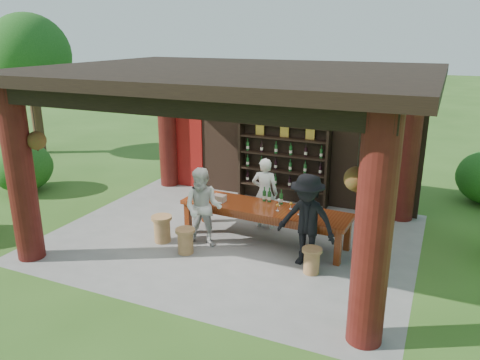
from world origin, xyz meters
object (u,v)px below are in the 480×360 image
at_px(stool_near_left, 185,240).
at_px(guest_man, 307,220).
at_px(stool_near_right, 312,260).
at_px(guest_woman, 203,208).
at_px(stool_far_left, 162,228).
at_px(host, 265,193).
at_px(tasting_table, 265,212).
at_px(napkin_basket, 219,198).
at_px(wine_shelf, 283,164).

xyz_separation_m(stool_near_left, guest_man, (2.27, 0.51, 0.61)).
height_order(stool_near_right, guest_woman, guest_woman).
height_order(stool_near_left, stool_far_left, stool_far_left).
bearing_deg(host, guest_man, 126.62).
bearing_deg(stool_far_left, guest_woman, 11.53).
relative_size(tasting_table, stool_near_right, 7.47).
bearing_deg(guest_man, host, 143.81).
xyz_separation_m(tasting_table, napkin_basket, (-0.99, -0.08, 0.19)).
bearing_deg(napkin_basket, guest_woman, -94.20).
height_order(tasting_table, stool_far_left, tasting_table).
distance_m(stool_near_left, stool_far_left, 0.75).
bearing_deg(host, stool_near_left, 54.71).
relative_size(wine_shelf, guest_man, 1.32).
xyz_separation_m(wine_shelf, stool_far_left, (-1.49, -3.24, -0.73)).
distance_m(host, guest_man, 1.88).
height_order(stool_near_left, stool_near_right, stool_near_left).
bearing_deg(stool_near_right, tasting_table, 143.70).
bearing_deg(guest_man, wine_shelf, 125.35).
distance_m(stool_far_left, guest_woman, 1.03).
height_order(stool_near_left, napkin_basket, napkin_basket).
bearing_deg(napkin_basket, stool_near_right, -20.63).
height_order(wine_shelf, host, wine_shelf).
distance_m(stool_near_left, host, 2.13).
height_order(stool_near_right, stool_far_left, stool_far_left).
bearing_deg(wine_shelf, guest_woman, -101.28).
height_order(stool_near_left, host, host).
height_order(stool_near_right, guest_man, guest_man).
height_order(wine_shelf, stool_near_right, wine_shelf).
bearing_deg(guest_man, napkin_basket, 173.56).
bearing_deg(guest_woman, stool_near_right, -18.43).
bearing_deg(host, stool_far_left, 35.55).
height_order(guest_man, napkin_basket, guest_man).
bearing_deg(guest_woman, napkin_basket, 72.78).
height_order(wine_shelf, tasting_table, wine_shelf).
relative_size(tasting_table, stool_far_left, 6.36).
height_order(wine_shelf, stool_far_left, wine_shelf).
bearing_deg(stool_far_left, stool_near_left, -20.34).
xyz_separation_m(wine_shelf, guest_woman, (-0.61, -3.06, -0.21)).
xyz_separation_m(wine_shelf, host, (0.16, -1.66, -0.23)).
height_order(wine_shelf, stool_near_left, wine_shelf).
bearing_deg(napkin_basket, guest_man, -15.36).
bearing_deg(stool_near_right, guest_man, 125.46).
distance_m(wine_shelf, guest_woman, 3.13).
relative_size(stool_near_left, guest_man, 0.29).
relative_size(stool_far_left, guest_man, 0.32).
distance_m(tasting_table, guest_man, 1.26).
bearing_deg(stool_near_left, guest_man, 12.63).
bearing_deg(wine_shelf, tasting_table, -79.70).
height_order(tasting_table, napkin_basket, napkin_basket).
bearing_deg(tasting_table, napkin_basket, -175.42).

